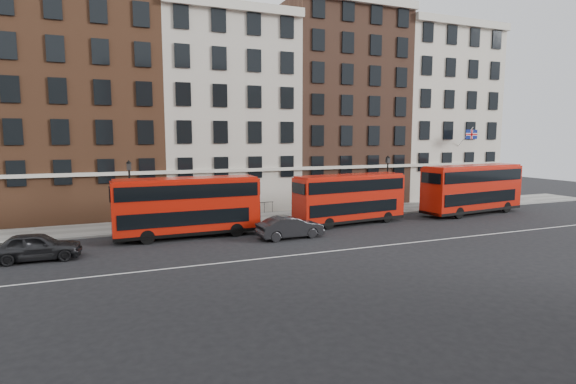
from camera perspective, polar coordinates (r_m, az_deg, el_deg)
name	(u,v)px	position (r m, az deg, el deg)	size (l,w,h in m)	color
ground	(294,247)	(29.80, 0.71, -6.96)	(120.00, 120.00, 0.00)	black
pavement	(247,219)	(39.45, -5.25, -3.44)	(80.00, 5.00, 0.15)	gray
kerb	(256,224)	(37.11, -4.12, -4.08)	(80.00, 0.30, 0.16)	gray
road_centre_line	(306,254)	(28.02, 2.32, -7.85)	(70.00, 0.12, 0.01)	white
building_terrace	(221,106)	(45.95, -8.51, 10.70)	(64.00, 11.95, 22.00)	#BBB3A2
bus_b	(187,206)	(32.91, -12.73, -1.70)	(10.30, 2.62, 4.31)	#AF1509
bus_c	(349,198)	(37.46, 7.81, -0.72)	(10.01, 3.44, 4.12)	#AF1509
bus_d	(472,188)	(45.43, 22.34, 0.49)	(11.19, 3.96, 4.60)	#AF1509
car_rear	(36,246)	(30.21, -29.33, -6.05)	(1.96, 4.88, 1.66)	black
car_front	(290,227)	(32.14, 0.28, -4.48)	(1.68, 4.82, 1.59)	black
lamp_post_left	(130,192)	(35.96, -19.42, 0.03)	(0.44, 0.44, 5.33)	black
lamp_post_right	(387,180)	(43.92, 12.50, 1.44)	(0.44, 0.44, 5.33)	black
traffic_light	(459,185)	(47.88, 20.86, 0.83)	(0.25, 0.45, 3.27)	black
iron_railings	(240,209)	(41.43, -6.15, -2.14)	(6.60, 0.06, 1.00)	black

